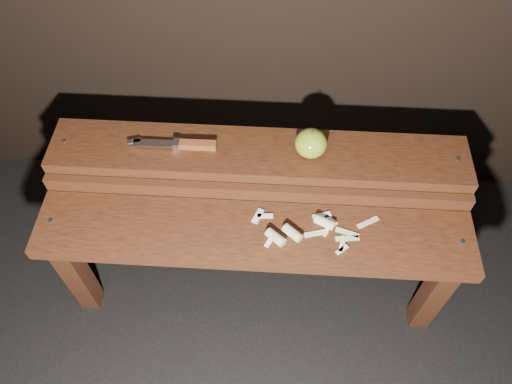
# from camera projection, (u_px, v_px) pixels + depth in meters

# --- Properties ---
(ground) EXTENTS (60.00, 60.00, 0.00)m
(ground) POSITION_uv_depth(u_px,v_px,m) (255.00, 282.00, 1.72)
(ground) COLOR black
(bench_front_tier) EXTENTS (1.20, 0.20, 0.42)m
(bench_front_tier) POSITION_uv_depth(u_px,v_px,m) (253.00, 247.00, 1.40)
(bench_front_tier) COLOR black
(bench_front_tier) RESTS_ON ground
(bench_rear_tier) EXTENTS (1.20, 0.21, 0.50)m
(bench_rear_tier) POSITION_uv_depth(u_px,v_px,m) (258.00, 170.00, 1.48)
(bench_rear_tier) COLOR black
(bench_rear_tier) RESTS_ON ground
(apple) EXTENTS (0.09, 0.09, 0.09)m
(apple) POSITION_uv_depth(u_px,v_px,m) (311.00, 143.00, 1.38)
(apple) COLOR olive
(apple) RESTS_ON bench_rear_tier
(knife) EXTENTS (0.26, 0.03, 0.02)m
(knife) POSITION_uv_depth(u_px,v_px,m) (186.00, 145.00, 1.41)
(knife) COLOR brown
(knife) RESTS_ON bench_rear_tier
(apple_scraps) EXTENTS (0.35, 0.13, 0.03)m
(apple_scraps) POSITION_uv_depth(u_px,v_px,m) (304.00, 230.00, 1.34)
(apple_scraps) COLOR beige
(apple_scraps) RESTS_ON bench_front_tier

